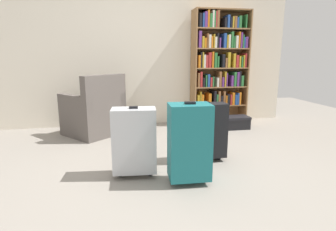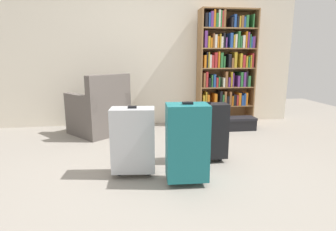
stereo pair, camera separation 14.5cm
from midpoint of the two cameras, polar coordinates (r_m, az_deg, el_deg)
name	(u,v)px [view 1 (the left image)]	position (r m, az deg, el deg)	size (l,w,h in m)	color
ground_plane	(167,174)	(2.79, -1.74, -12.13)	(8.82, 8.82, 0.00)	gray
back_wall	(143,47)	(4.72, -6.17, 14.01)	(5.04, 0.10, 2.60)	beige
bookshelf	(219,64)	(4.77, 9.76, 10.58)	(0.94, 0.33, 1.89)	olive
armchair	(95,114)	(4.21, -16.00, 0.36)	(0.99, 0.99, 0.90)	#59514C
mug	(137,128)	(4.33, -7.49, -2.60)	(0.12, 0.08, 0.10)	white
storage_box	(235,122)	(4.54, 12.84, -1.36)	(0.46, 0.25, 0.20)	black
suitcase_black	(206,131)	(3.04, 6.49, -3.14)	(0.45, 0.19, 0.67)	black
suitcase_silver	(134,140)	(2.66, -8.60, -5.19)	(0.43, 0.26, 0.69)	#B7BABF
suitcase_teal	(189,142)	(2.48, 2.81, -5.53)	(0.38, 0.27, 0.76)	#19666B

